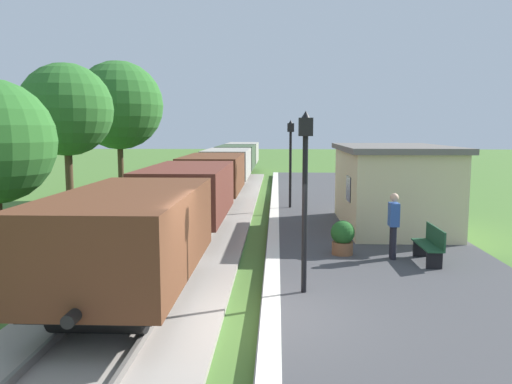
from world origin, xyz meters
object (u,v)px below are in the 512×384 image
object	(u,v)px
lamp_post_near	(305,169)
lamp_post_far	(291,147)
bench_near_hut	(430,244)
potted_planter	(343,237)
station_hut	(392,186)
person_waiting	(394,223)
tree_field_left	(119,106)
freight_train	(221,171)
tree_trackside_far	(66,110)

from	to	relation	value
lamp_post_near	lamp_post_far	world-z (taller)	same
bench_near_hut	potted_planter	xyz separation A→B (m)	(-2.09, 0.75, 0.00)
potted_planter	lamp_post_near	size ratio (longest dim) A/B	0.25
station_hut	lamp_post_far	world-z (taller)	lamp_post_far
lamp_post_near	bench_near_hut	bearing A→B (deg)	36.99
lamp_post_near	person_waiting	bearing A→B (deg)	49.18
lamp_post_far	tree_field_left	size ratio (longest dim) A/B	0.54
freight_train	tree_trackside_far	distance (m)	9.46
person_waiting	tree_trackside_far	distance (m)	12.53
tree_field_left	freight_train	bearing A→B (deg)	14.42
bench_near_hut	lamp_post_far	bearing A→B (deg)	110.32
bench_near_hut	lamp_post_near	distance (m)	4.61
station_hut	bench_near_hut	distance (m)	4.82
tree_trackside_far	lamp_post_near	bearing A→B (deg)	-45.49
freight_train	station_hut	distance (m)	11.16
potted_planter	tree_trackside_far	distance (m)	11.42
bench_near_hut	tree_trackside_far	world-z (taller)	tree_trackside_far
person_waiting	tree_field_left	bearing A→B (deg)	-46.35
freight_train	lamp_post_far	xyz separation A→B (m)	(3.46, -4.70, 1.41)
station_hut	potted_planter	distance (m)	4.62
bench_near_hut	person_waiting	world-z (taller)	person_waiting
station_hut	person_waiting	xyz separation A→B (m)	(-0.90, -4.39, -0.47)
bench_near_hut	potted_planter	distance (m)	2.22
freight_train	potted_planter	distance (m)	13.66
tree_trackside_far	freight_train	bearing A→B (deg)	57.40
potted_planter	person_waiting	bearing A→B (deg)	-18.26
person_waiting	tree_trackside_far	xyz separation A→B (m)	(-10.75, 5.64, 3.08)
lamp_post_far	bench_near_hut	bearing A→B (deg)	-69.68
freight_train	lamp_post_near	world-z (taller)	lamp_post_near
freight_train	potted_planter	bearing A→B (deg)	-70.04
lamp_post_near	station_hut	bearing A→B (deg)	65.16
freight_train	person_waiting	bearing A→B (deg)	-65.98
lamp_post_near	tree_trackside_far	bearing A→B (deg)	134.51
bench_near_hut	lamp_post_near	size ratio (longest dim) A/B	0.41
freight_train	tree_trackside_far	xyz separation A→B (m)	(-4.86, -7.59, 2.87)
lamp_post_far	potted_planter	bearing A→B (deg)	-81.63
person_waiting	potted_planter	world-z (taller)	person_waiting
tree_trackside_far	person_waiting	bearing A→B (deg)	-27.68
station_hut	tree_field_left	xyz separation A→B (m)	(-11.66, 7.60, 3.05)
station_hut	lamp_post_far	xyz separation A→B (m)	(-3.34, 4.15, 1.15)
person_waiting	tree_field_left	distance (m)	16.49
freight_train	lamp_post_far	size ratio (longest dim) A/B	10.59
bench_near_hut	lamp_post_far	xyz separation A→B (m)	(-3.29, 8.88, 2.08)
lamp_post_far	tree_field_left	xyz separation A→B (m)	(-8.33, 3.45, 1.90)
bench_near_hut	potted_planter	size ratio (longest dim) A/B	1.64
station_hut	lamp_post_near	world-z (taller)	lamp_post_near
freight_train	station_hut	world-z (taller)	station_hut
tree_trackside_far	tree_field_left	xyz separation A→B (m)	(-0.01, 6.34, 0.44)
potted_planter	lamp_post_far	distance (m)	8.47
person_waiting	potted_planter	distance (m)	1.38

